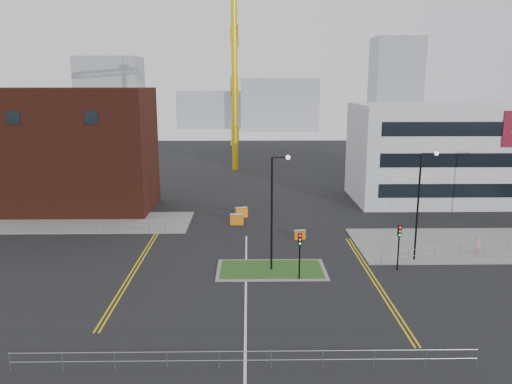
# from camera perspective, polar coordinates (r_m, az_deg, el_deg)

# --- Properties ---
(ground) EXTENTS (200.00, 200.00, 0.00)m
(ground) POSITION_cam_1_polar(r_m,az_deg,el_deg) (32.53, -1.20, -14.06)
(ground) COLOR black
(ground) RESTS_ON ground
(pavement_left) EXTENTS (28.00, 8.00, 0.12)m
(pavement_left) POSITION_cam_1_polar(r_m,az_deg,el_deg) (56.84, -21.73, -3.26)
(pavement_left) COLOR slate
(pavement_left) RESTS_ON ground
(pavement_right) EXTENTS (24.00, 10.00, 0.12)m
(pavement_right) POSITION_cam_1_polar(r_m,az_deg,el_deg) (50.44, 24.86, -5.45)
(pavement_right) COLOR slate
(pavement_right) RESTS_ON ground
(island_kerb) EXTENTS (8.60, 4.60, 0.08)m
(island_kerb) POSITION_cam_1_polar(r_m,az_deg,el_deg) (39.89, 1.76, -8.88)
(island_kerb) COLOR slate
(island_kerb) RESTS_ON ground
(grass_island) EXTENTS (8.00, 4.00, 0.12)m
(grass_island) POSITION_cam_1_polar(r_m,az_deg,el_deg) (39.88, 1.76, -8.85)
(grass_island) COLOR #284D19
(grass_island) RESTS_ON ground
(brick_building) EXTENTS (24.20, 10.07, 14.24)m
(brick_building) POSITION_cam_1_polar(r_m,az_deg,el_deg) (62.13, -22.87, 4.31)
(brick_building) COLOR #481C12
(brick_building) RESTS_ON ground
(office_block) EXTENTS (25.00, 12.20, 12.00)m
(office_block) POSITION_cam_1_polar(r_m,az_deg,el_deg) (66.89, 21.85, 4.16)
(office_block) COLOR #B1B4B6
(office_block) RESTS_ON ground
(tower_crane) EXTENTS (50.10, 19.19, 37.82)m
(tower_crane) POSITION_cam_1_polar(r_m,az_deg,el_deg) (87.01, 1.33, 20.00)
(tower_crane) COLOR yellow
(tower_crane) RESTS_ON ground
(streetlamp_island) EXTENTS (1.46, 0.36, 9.18)m
(streetlamp_island) POSITION_cam_1_polar(r_m,az_deg,el_deg) (38.29, 2.14, -1.35)
(streetlamp_island) COLOR black
(streetlamp_island) RESTS_ON ground
(streetlamp_right_near) EXTENTS (1.46, 0.36, 9.18)m
(streetlamp_right_near) POSITION_cam_1_polar(r_m,az_deg,el_deg) (42.56, 18.35, -0.59)
(streetlamp_right_near) COLOR black
(streetlamp_right_near) RESTS_ON ground
(traffic_light_island) EXTENTS (0.28, 0.33, 3.65)m
(traffic_light_island) POSITION_cam_1_polar(r_m,az_deg,el_deg) (37.28, 5.02, -6.33)
(traffic_light_island) COLOR black
(traffic_light_island) RESTS_ON ground
(traffic_light_right) EXTENTS (0.28, 0.33, 3.65)m
(traffic_light_right) POSITION_cam_1_polar(r_m,az_deg,el_deg) (40.73, 16.04, -5.15)
(traffic_light_right) COLOR black
(traffic_light_right) RESTS_ON ground
(railing_front) EXTENTS (24.05, 0.05, 1.10)m
(railing_front) POSITION_cam_1_polar(r_m,az_deg,el_deg) (26.88, -1.26, -18.24)
(railing_front) COLOR gray
(railing_front) RESTS_ON ground
(railing_left) EXTENTS (6.05, 0.05, 1.10)m
(railing_left) POSITION_cam_1_polar(r_m,az_deg,el_deg) (50.36, -13.75, -3.85)
(railing_left) COLOR gray
(railing_left) RESTS_ON ground
(railing_right) EXTENTS (19.05, 5.05, 1.10)m
(railing_right) POSITION_cam_1_polar(r_m,az_deg,el_deg) (47.45, 24.59, -5.59)
(railing_right) COLOR gray
(railing_right) RESTS_ON ground
(centre_line) EXTENTS (0.15, 30.00, 0.01)m
(centre_line) POSITION_cam_1_polar(r_m,az_deg,el_deg) (34.33, -1.18, -12.57)
(centre_line) COLOR silver
(centre_line) RESTS_ON ground
(yellow_left_a) EXTENTS (0.12, 24.00, 0.01)m
(yellow_left_a) POSITION_cam_1_polar(r_m,az_deg,el_deg) (42.73, -13.41, -7.80)
(yellow_left_a) COLOR gold
(yellow_left_a) RESTS_ON ground
(yellow_left_b) EXTENTS (0.12, 24.00, 0.01)m
(yellow_left_b) POSITION_cam_1_polar(r_m,az_deg,el_deg) (42.67, -13.01, -7.81)
(yellow_left_b) COLOR gold
(yellow_left_b) RESTS_ON ground
(yellow_right_a) EXTENTS (0.12, 20.00, 0.01)m
(yellow_right_a) POSITION_cam_1_polar(r_m,az_deg,el_deg) (39.12, 13.10, -9.70)
(yellow_right_a) COLOR gold
(yellow_right_a) RESTS_ON ground
(yellow_right_b) EXTENTS (0.12, 20.00, 0.01)m
(yellow_right_b) POSITION_cam_1_polar(r_m,az_deg,el_deg) (39.20, 13.54, -9.68)
(yellow_right_b) COLOR gold
(yellow_right_b) RESTS_ON ground
(skyline_a) EXTENTS (18.00, 12.00, 22.00)m
(skyline_a) POSITION_cam_1_polar(r_m,az_deg,el_deg) (154.51, -16.28, 10.53)
(skyline_a) COLOR gray
(skyline_a) RESTS_ON ground
(skyline_b) EXTENTS (24.00, 12.00, 16.00)m
(skyline_b) POSITION_cam_1_polar(r_m,az_deg,el_deg) (159.58, 2.65, 9.97)
(skyline_b) COLOR gray
(skyline_b) RESTS_ON ground
(skyline_c) EXTENTS (14.00, 12.00, 28.00)m
(skyline_c) POSITION_cam_1_polar(r_m,az_deg,el_deg) (160.53, 15.62, 11.69)
(skyline_c) COLOR gray
(skyline_c) RESTS_ON ground
(skyline_d) EXTENTS (30.00, 12.00, 12.00)m
(skyline_d) POSITION_cam_1_polar(r_m,az_deg,el_deg) (169.56, -3.73, 9.41)
(skyline_d) COLOR gray
(skyline_d) RESTS_ON ground
(pedestrian) EXTENTS (0.74, 0.66, 1.71)m
(pedestrian) POSITION_cam_1_polar(r_m,az_deg,el_deg) (46.84, 24.01, -5.67)
(pedestrian) COLOR #C17D98
(pedestrian) RESTS_ON ground
(barrier_left) EXTENTS (1.40, 0.53, 1.16)m
(barrier_left) POSITION_cam_1_polar(r_m,az_deg,el_deg) (52.09, -2.20, -3.09)
(barrier_left) COLOR orange
(barrier_left) RESTS_ON ground
(barrier_mid) EXTENTS (1.40, 0.90, 1.12)m
(barrier_mid) POSITION_cam_1_polar(r_m,az_deg,el_deg) (54.93, -1.68, -2.30)
(barrier_mid) COLOR orange
(barrier_mid) RESTS_ON ground
(barrier_right) EXTENTS (1.09, 0.51, 0.88)m
(barrier_right) POSITION_cam_1_polar(r_m,az_deg,el_deg) (47.52, 5.02, -4.84)
(barrier_right) COLOR orange
(barrier_right) RESTS_ON ground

